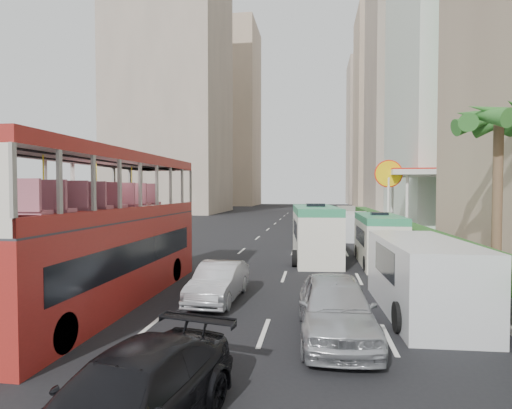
% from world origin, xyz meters
% --- Properties ---
extents(ground_plane, '(200.00, 200.00, 0.00)m').
position_xyz_m(ground_plane, '(0.00, 0.00, 0.00)').
color(ground_plane, black).
rests_on(ground_plane, ground).
extents(double_decker_bus, '(2.50, 11.00, 5.06)m').
position_xyz_m(double_decker_bus, '(-6.00, 0.00, 2.53)').
color(double_decker_bus, maroon).
rests_on(double_decker_bus, ground).
extents(car_silver_lane_a, '(1.50, 3.96, 1.29)m').
position_xyz_m(car_silver_lane_a, '(-2.33, 0.89, 0.00)').
color(car_silver_lane_a, '#B3B6BB').
rests_on(car_silver_lane_a, ground).
extents(car_silver_lane_b, '(2.10, 4.74, 1.58)m').
position_xyz_m(car_silver_lane_b, '(1.46, -2.05, 0.00)').
color(car_silver_lane_b, '#B3B6BB').
rests_on(car_silver_lane_b, ground).
extents(van_asset, '(2.97, 5.11, 1.34)m').
position_xyz_m(van_asset, '(1.19, 12.54, 0.00)').
color(van_asset, silver).
rests_on(van_asset, ground).
extents(minibus_near, '(2.77, 6.74, 2.91)m').
position_xyz_m(minibus_near, '(0.95, 9.57, 1.46)').
color(minibus_near, silver).
rests_on(minibus_near, ground).
extents(minibus_far, '(1.91, 5.72, 2.53)m').
position_xyz_m(minibus_far, '(4.18, 8.68, 1.27)').
color(minibus_far, silver).
rests_on(minibus_far, ground).
extents(panel_van_near, '(2.50, 5.77, 2.27)m').
position_xyz_m(panel_van_near, '(4.19, 0.38, 1.14)').
color(panel_van_near, silver).
rests_on(panel_van_near, ground).
extents(panel_van_far, '(2.37, 5.24, 2.05)m').
position_xyz_m(panel_van_far, '(3.96, 19.30, 1.02)').
color(panel_van_far, silver).
rests_on(panel_van_far, ground).
extents(sidewalk, '(6.00, 120.00, 0.18)m').
position_xyz_m(sidewalk, '(9.00, 25.00, 0.09)').
color(sidewalk, '#99968C').
rests_on(sidewalk, ground).
extents(kerb_wall, '(0.30, 44.00, 1.00)m').
position_xyz_m(kerb_wall, '(6.20, 14.00, 0.68)').
color(kerb_wall, silver).
rests_on(kerb_wall, sidewalk).
extents(hedge, '(1.10, 44.00, 0.70)m').
position_xyz_m(hedge, '(6.20, 14.00, 1.53)').
color(hedge, '#2D6626').
rests_on(hedge, kerb_wall).
extents(palm_tree, '(0.36, 0.36, 6.40)m').
position_xyz_m(palm_tree, '(7.80, 4.00, 3.38)').
color(palm_tree, brown).
rests_on(palm_tree, sidewalk).
extents(shell_station, '(6.50, 8.00, 5.50)m').
position_xyz_m(shell_station, '(10.00, 23.00, 2.75)').
color(shell_station, silver).
rests_on(shell_station, ground).
extents(tower_mid, '(16.00, 16.00, 50.00)m').
position_xyz_m(tower_mid, '(18.00, 58.00, 25.00)').
color(tower_mid, '#B19E8C').
rests_on(tower_mid, ground).
extents(tower_far_a, '(14.00, 14.00, 44.00)m').
position_xyz_m(tower_far_a, '(17.00, 82.00, 22.00)').
color(tower_far_a, tan).
rests_on(tower_far_a, ground).
extents(tower_far_b, '(14.00, 14.00, 40.00)m').
position_xyz_m(tower_far_b, '(17.00, 104.00, 20.00)').
color(tower_far_b, '#B19E8C').
rests_on(tower_far_b, ground).
extents(tower_left_a, '(18.00, 18.00, 52.00)m').
position_xyz_m(tower_left_a, '(-24.00, 55.00, 26.00)').
color(tower_left_a, '#B19E8C').
rests_on(tower_left_a, ground).
extents(tower_left_b, '(16.00, 16.00, 46.00)m').
position_xyz_m(tower_left_b, '(-22.00, 90.00, 23.00)').
color(tower_left_b, tan).
rests_on(tower_left_b, ground).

